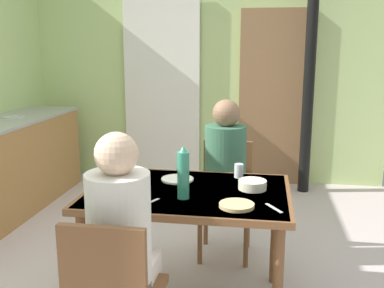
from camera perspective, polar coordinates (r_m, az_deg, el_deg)
The scene contains 18 objects.
wall_back at distance 5.34m, azimuth 1.17°, elevation 9.46°, with size 4.25×0.10×2.63m, color #BAD385.
door_wooden at distance 5.23m, azimuth 10.43°, elevation 5.71°, with size 0.80×0.05×2.00m, color #8C6441.
stove_pipe_column at distance 4.96m, azimuth 14.74°, elevation 8.83°, with size 0.12×0.12×2.63m, color black.
curtain_panel at distance 5.34m, azimuth -3.86°, elevation 7.16°, with size 0.90×0.03×2.21m, color white.
dining_table at distance 2.72m, azimuth -0.51°, elevation -7.57°, with size 1.21×0.84×0.75m.
chair_far_diner at distance 3.48m, azimuth 4.38°, elevation -5.97°, with size 0.40×0.40×0.87m.
person_near_diner at distance 2.14m, azimuth -9.17°, elevation -10.00°, with size 0.30×0.37×0.77m.
person_far_diner at distance 3.27m, azimuth 4.26°, elevation -1.99°, with size 0.30×0.37×0.77m.
water_bottle_green_near at distance 2.51m, azimuth -1.12°, elevation -3.81°, with size 0.07×0.07×0.30m.
serving_bowl_center at distance 2.72m, azimuth 7.70°, elevation -5.16°, with size 0.17×0.17×0.06m, color #F1E8C7.
dinner_plate_near_left at distance 2.67m, azimuth -8.33°, elevation -6.02°, with size 0.22×0.22×0.01m, color white.
dinner_plate_near_right at distance 2.88m, azimuth -1.88°, elevation -4.50°, with size 0.21×0.21×0.01m, color white.
drinking_glass_by_near_diner at distance 2.94m, azimuth 5.99°, elevation -3.40°, with size 0.06×0.06×0.09m, color silver.
bread_plate_sliced at distance 2.43m, azimuth 5.71°, elevation -7.77°, with size 0.19×0.19×0.02m, color #DBB77A.
cutlery_knife_near at distance 2.49m, azimuth -5.34°, elevation -7.42°, with size 0.15×0.02×0.00m, color silver.
cutlery_fork_near at distance 2.90m, azimuth -7.39°, elevation -4.57°, with size 0.15×0.02×0.00m, color silver.
cutlery_knife_far at distance 3.08m, azimuth -7.82°, elevation -3.60°, with size 0.15×0.02×0.00m, color silver.
cutlery_fork_far at distance 2.44m, azimuth 10.40°, elevation -8.04°, with size 0.15×0.02×0.00m, color silver.
Camera 1 is at (0.74, -2.56, 1.59)m, focal length 41.86 mm.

